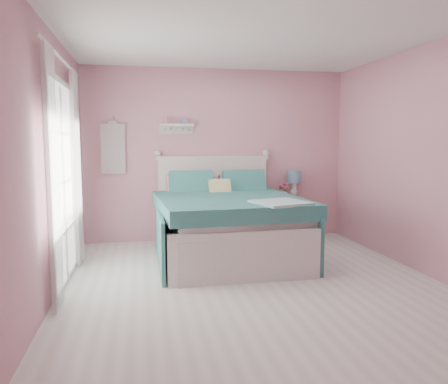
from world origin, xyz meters
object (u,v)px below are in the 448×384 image
object	(u,v)px
vase	(284,193)
teacup	(294,197)
table_lamp	(294,179)
nightstand	(291,218)
bed	(226,225)

from	to	relation	value
vase	teacup	distance (m)	0.22
teacup	vase	bearing A→B (deg)	115.79
table_lamp	teacup	bearing A→B (deg)	-110.28
nightstand	table_lamp	distance (m)	0.62
teacup	table_lamp	bearing A→B (deg)	69.72
bed	table_lamp	size ratio (longest dim) A/B	5.25
table_lamp	teacup	size ratio (longest dim) A/B	4.41
nightstand	teacup	size ratio (longest dim) A/B	6.37
vase	table_lamp	bearing A→B (deg)	12.11
vase	teacup	size ratio (longest dim) A/B	1.59
nightstand	table_lamp	size ratio (longest dim) A/B	1.44
bed	vase	bearing A→B (deg)	36.58
bed	vase	world-z (taller)	bed
table_lamp	vase	xyz separation A→B (m)	(-0.18, -0.04, -0.22)
bed	vase	size ratio (longest dim) A/B	14.57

